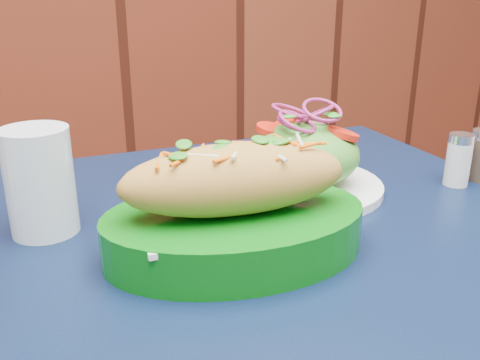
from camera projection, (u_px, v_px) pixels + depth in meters
name	position (u px, v px, depth m)	size (l,w,h in m)	color
cafe_table	(259.00, 319.00, 0.60)	(0.85, 0.85, 0.75)	black
banh_mi_basket	(235.00, 210.00, 0.55)	(0.30, 0.22, 0.13)	#07600E
salad_plate	(304.00, 159.00, 0.72)	(0.22, 0.22, 0.12)	white
water_glass	(40.00, 182.00, 0.59)	(0.07, 0.07, 0.12)	silver
salt_shaker	(459.00, 160.00, 0.74)	(0.03, 0.03, 0.07)	white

